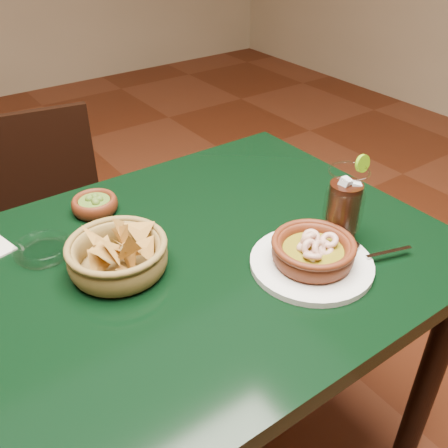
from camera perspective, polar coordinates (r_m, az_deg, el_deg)
dining_table at (r=1.07m, az=-6.80°, el=-9.04°), size 1.20×0.80×0.75m
dining_chair at (r=1.72m, az=-18.78°, el=-0.79°), size 0.44×0.44×0.82m
shrimp_plate at (r=1.00m, az=10.12°, el=-3.38°), size 0.32×0.25×0.08m
chip_basket at (r=0.99m, az=-12.04°, el=-3.51°), size 0.23×0.23×0.14m
guacamole_ramekin at (r=1.20m, az=-14.55°, el=2.19°), size 0.12×0.12×0.04m
cola_drink at (r=1.05m, az=13.48°, el=1.78°), size 0.17×0.17×0.19m
glass_ashtray at (r=1.09m, az=-19.96°, el=-2.75°), size 0.13×0.13×0.03m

